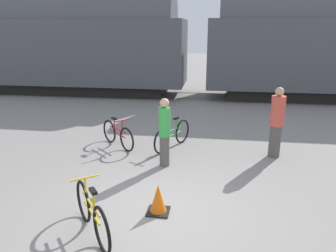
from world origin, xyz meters
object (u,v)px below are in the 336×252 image
at_px(freight_train, 196,41).
at_px(bicycle_green, 172,135).
at_px(bicycle_maroon, 118,135).
at_px(traffic_cone, 158,200).
at_px(bicycle_yellow, 92,213).
at_px(person_in_green, 165,132).
at_px(person_in_red, 277,123).

xyz_separation_m(freight_train, bicycle_green, (-0.15, -7.50, -2.27)).
distance_m(freight_train, bicycle_maroon, 8.14).
height_order(freight_train, traffic_cone, freight_train).
bearing_deg(freight_train, bicycle_yellow, -94.41).
relative_size(bicycle_yellow, traffic_cone, 2.50).
relative_size(person_in_green, person_in_red, 0.92).
relative_size(freight_train, bicycle_maroon, 21.23).
height_order(bicycle_yellow, traffic_cone, bicycle_yellow).
distance_m(bicycle_yellow, bicycle_green, 4.26).
xyz_separation_m(bicycle_yellow, person_in_green, (0.72, 2.95, 0.48)).
bearing_deg(traffic_cone, bicycle_green, 93.14).
bearing_deg(person_in_green, bicycle_yellow, -101.29).
bearing_deg(person_in_green, bicycle_green, 91.11).
relative_size(bicycle_yellow, person_in_green, 0.82).
distance_m(person_in_red, traffic_cone, 4.07).
relative_size(bicycle_green, person_in_green, 0.95).
bearing_deg(person_in_green, traffic_cone, -81.79).
distance_m(bicycle_yellow, bicycle_maroon, 4.15).
height_order(person_in_green, person_in_red, person_in_red).
height_order(freight_train, bicycle_maroon, freight_train).
bearing_deg(bicycle_yellow, person_in_red, 48.72).
xyz_separation_m(bicycle_yellow, person_in_red, (3.46, 3.94, 0.54)).
bearing_deg(freight_train, person_in_red, -71.73).
bearing_deg(traffic_cone, person_in_red, 51.01).
relative_size(bicycle_maroon, person_in_red, 0.67).
bearing_deg(bicycle_green, bicycle_yellow, -100.14).
bearing_deg(bicycle_maroon, bicycle_green, 4.64).
bearing_deg(bicycle_green, bicycle_maroon, -175.36).
bearing_deg(bicycle_yellow, bicycle_maroon, 100.98).
bearing_deg(bicycle_green, freight_train, 88.83).
height_order(person_in_green, traffic_cone, person_in_green).
bearing_deg(bicycle_maroon, traffic_cone, -62.04).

